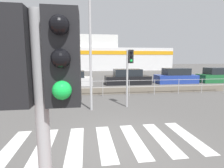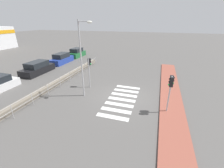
# 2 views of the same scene
# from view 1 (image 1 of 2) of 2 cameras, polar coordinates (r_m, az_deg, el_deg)

# --- Properties ---
(ground_plane) EXTENTS (160.00, 160.00, 0.00)m
(ground_plane) POSITION_cam_1_polar(r_m,az_deg,el_deg) (5.71, 3.68, -17.99)
(ground_plane) COLOR #565451
(crosswalk) EXTENTS (5.85, 2.40, 0.01)m
(crosswalk) POSITION_cam_1_polar(r_m,az_deg,el_deg) (5.63, -2.15, -18.35)
(crosswalk) COLOR silver
(crosswalk) RESTS_ON ground_plane
(seawall) EXTENTS (20.36, 0.55, 0.46)m
(seawall) POSITION_cam_1_polar(r_m,az_deg,el_deg) (12.73, -3.38, -2.21)
(seawall) COLOR slate
(seawall) RESTS_ON ground_plane
(harbor_fence) EXTENTS (18.37, 0.04, 1.10)m
(harbor_fence) POSITION_cam_1_polar(r_m,az_deg,el_deg) (11.79, -3.02, -0.59)
(harbor_fence) COLOR #B2B2B5
(harbor_fence) RESTS_ON ground_plane
(traffic_light_near) EXTENTS (0.58, 0.41, 2.86)m
(traffic_light_near) POSITION_cam_1_polar(r_m,az_deg,el_deg) (1.39, -22.16, -3.05)
(traffic_light_near) COLOR #B2B2B5
(traffic_light_near) RESTS_ON ground_plane
(traffic_light_far) EXTENTS (0.34, 0.32, 2.98)m
(traffic_light_far) POSITION_cam_1_polar(r_m,az_deg,el_deg) (9.05, 5.68, 6.04)
(traffic_light_far) COLOR #B2B2B5
(traffic_light_far) RESTS_ON ground_plane
(streetlamp) EXTENTS (0.32, 1.21, 6.45)m
(streetlamp) POSITION_cam_1_polar(r_m,az_deg,el_deg) (8.41, -7.15, 18.09)
(streetlamp) COLOR #B2B2B5
(streetlamp) RESTS_ON ground_plane
(ferry_boat) EXTENTS (36.46, 6.46, 9.48)m
(ferry_boat) POSITION_cam_1_polar(r_m,az_deg,el_deg) (40.36, -8.25, 9.12)
(ferry_boat) COLOR white
(ferry_boat) RESTS_ON ground_plane
(parked_car_white) EXTENTS (3.83, 1.87, 1.39)m
(parked_car_white) POSITION_cam_1_polar(r_m,az_deg,el_deg) (17.32, -12.82, 1.57)
(parked_car_white) COLOR silver
(parked_car_white) RESTS_ON ground_plane
(parked_car_black) EXTENTS (4.49, 1.90, 1.52)m
(parked_car_black) POSITION_cam_1_polar(r_m,az_deg,el_deg) (17.75, 5.04, 2.08)
(parked_car_black) COLOR black
(parked_car_black) RESTS_ON ground_plane
(parked_car_blue) EXTENTS (4.28, 1.74, 1.56)m
(parked_car_blue) POSITION_cam_1_polar(r_m,az_deg,el_deg) (19.64, 20.12, 2.25)
(parked_car_blue) COLOR #233D9E
(parked_car_blue) RESTS_ON ground_plane
(parked_car_green) EXTENTS (3.89, 1.75, 1.59)m
(parked_car_green) POSITION_cam_1_polar(r_m,az_deg,el_deg) (22.31, 30.94, 2.26)
(parked_car_green) COLOR #1E6633
(parked_car_green) RESTS_ON ground_plane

